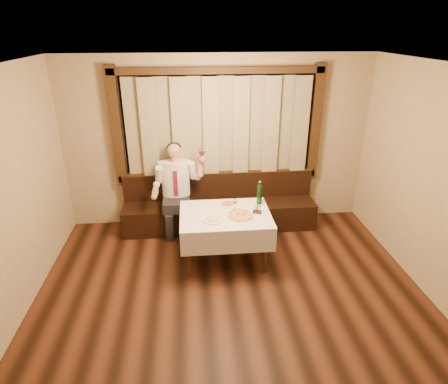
{
  "coord_description": "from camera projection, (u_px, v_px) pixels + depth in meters",
  "views": [
    {
      "loc": [
        -0.45,
        -2.94,
        3.18
      ],
      "look_at": [
        0.0,
        1.9,
        1.0
      ],
      "focal_mm": 30.0,
      "sensor_mm": 36.0,
      "label": 1
    }
  ],
  "objects": [
    {
      "name": "room",
      "position": [
        231.0,
        185.0,
        4.28
      ],
      "size": [
        5.01,
        6.01,
        2.81
      ],
      "color": "black",
      "rests_on": "ground"
    },
    {
      "name": "pasta_cream",
      "position": [
        213.0,
        218.0,
        5.06
      ],
      "size": [
        0.28,
        0.28,
        0.1
      ],
      "rotation": [
        0.0,
        0.0,
        -0.38
      ],
      "color": "white",
      "rests_on": "dining_table"
    },
    {
      "name": "dining_table",
      "position": [
        225.0,
        220.0,
        5.29
      ],
      "size": [
        1.27,
        0.97,
        0.76
      ],
      "color": "black",
      "rests_on": "ground"
    },
    {
      "name": "cruet_caddy",
      "position": [
        257.0,
        210.0,
        5.25
      ],
      "size": [
        0.13,
        0.09,
        0.13
      ],
      "rotation": [
        0.0,
        0.0,
        -0.29
      ],
      "color": "black",
      "rests_on": "dining_table"
    },
    {
      "name": "pasta_red",
      "position": [
        227.0,
        203.0,
        5.48
      ],
      "size": [
        0.27,
        0.27,
        0.09
      ],
      "rotation": [
        0.0,
        0.0,
        -0.11
      ],
      "color": "white",
      "rests_on": "dining_table"
    },
    {
      "name": "seated_man",
      "position": [
        176.0,
        183.0,
        5.99
      ],
      "size": [
        0.85,
        0.63,
        1.5
      ],
      "color": "black",
      "rests_on": "ground"
    },
    {
      "name": "table_wine_glass",
      "position": [
        235.0,
        202.0,
        5.29
      ],
      "size": [
        0.07,
        0.07,
        0.18
      ],
      "rotation": [
        0.0,
        0.0,
        -0.42
      ],
      "color": "white",
      "rests_on": "dining_table"
    },
    {
      "name": "pizza",
      "position": [
        240.0,
        215.0,
        5.17
      ],
      "size": [
        0.37,
        0.37,
        0.04
      ],
      "rotation": [
        0.0,
        0.0,
        -0.07
      ],
      "color": "white",
      "rests_on": "dining_table"
    },
    {
      "name": "green_bottle",
      "position": [
        259.0,
        194.0,
        5.48
      ],
      "size": [
        0.08,
        0.08,
        0.36
      ],
      "rotation": [
        0.0,
        0.0,
        -0.04
      ],
      "color": "#0E4511",
      "rests_on": "dining_table"
    },
    {
      "name": "banquette",
      "position": [
        220.0,
        209.0,
        6.36
      ],
      "size": [
        3.2,
        0.61,
        0.94
      ],
      "color": "black",
      "rests_on": "ground"
    }
  ]
}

